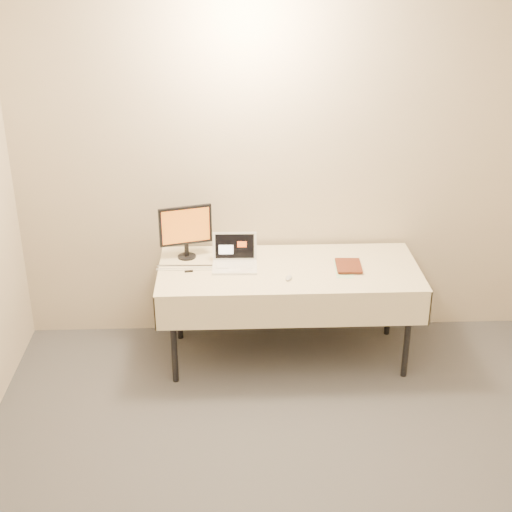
{
  "coord_description": "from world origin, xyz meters",
  "views": [
    {
      "loc": [
        -0.42,
        -2.52,
        2.94
      ],
      "look_at": [
        -0.24,
        1.99,
        0.86
      ],
      "focal_mm": 50.0,
      "sensor_mm": 36.0,
      "label": 1
    }
  ],
  "objects_px": {
    "book": "(337,252)",
    "table": "(289,276)",
    "monitor": "(186,228)",
    "laptop": "(235,258)"
  },
  "relations": [
    {
      "from": "table",
      "to": "laptop",
      "type": "distance_m",
      "value": 0.41
    },
    {
      "from": "laptop",
      "to": "book",
      "type": "bearing_deg",
      "value": -3.92
    },
    {
      "from": "table",
      "to": "book",
      "type": "bearing_deg",
      "value": -1.66
    },
    {
      "from": "laptop",
      "to": "monitor",
      "type": "relative_size",
      "value": 0.81
    },
    {
      "from": "laptop",
      "to": "monitor",
      "type": "height_order",
      "value": "monitor"
    },
    {
      "from": "monitor",
      "to": "book",
      "type": "relative_size",
      "value": 1.67
    },
    {
      "from": "monitor",
      "to": "book",
      "type": "bearing_deg",
      "value": -26.89
    },
    {
      "from": "table",
      "to": "book",
      "type": "height_order",
      "value": "book"
    },
    {
      "from": "book",
      "to": "laptop",
      "type": "bearing_deg",
      "value": 177.92
    },
    {
      "from": "book",
      "to": "table",
      "type": "bearing_deg",
      "value": -178.5
    }
  ]
}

